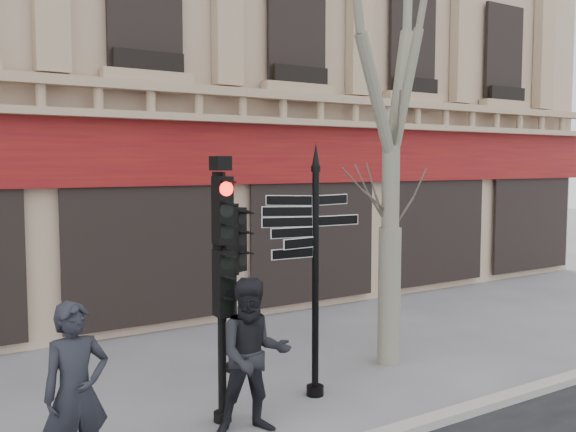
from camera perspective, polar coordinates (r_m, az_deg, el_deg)
name	(u,v)px	position (r m, az deg, el deg)	size (l,w,h in m)	color
ground	(283,414)	(9.11, -0.49, -17.16)	(80.00, 80.00, 0.00)	#5B5A5F
fingerpost	(316,227)	(9.20, 2.47, -1.01)	(1.87, 1.87, 3.69)	black
traffic_signal_main	(221,256)	(8.33, -5.95, -3.54)	(0.41, 0.31, 3.48)	black
traffic_signal_secondary	(233,257)	(10.40, -4.91, -3.69)	(0.54, 0.47, 2.69)	black
pedestrian_a	(76,393)	(7.35, -18.34, -14.72)	(0.71, 0.47, 1.95)	black
pedestrian_b	(254,356)	(8.23, -3.07, -12.29)	(0.96, 0.75, 1.97)	black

